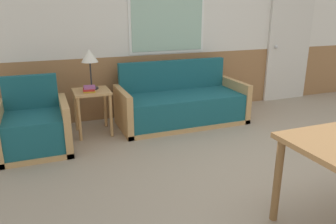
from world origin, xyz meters
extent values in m
plane|color=gray|center=(0.00, 0.00, 0.00)|extent=(16.00, 16.00, 0.00)
cube|color=#996B42|center=(0.00, 2.63, 0.46)|extent=(7.20, 0.06, 0.93)
cube|color=white|center=(-0.38, 2.59, 1.48)|extent=(1.20, 0.01, 1.08)
cube|color=#99BCA8|center=(-0.38, 2.58, 1.48)|extent=(1.12, 0.02, 1.00)
cube|color=tan|center=(-0.38, 2.01, 0.03)|extent=(1.82, 0.80, 0.06)
cube|color=#195660|center=(-0.38, 1.99, 0.24)|extent=(1.66, 0.72, 0.37)
cube|color=#195660|center=(-0.38, 2.37, 0.65)|extent=(1.66, 0.10, 0.44)
cube|color=tan|center=(-1.25, 2.01, 0.28)|extent=(0.08, 0.80, 0.57)
cube|color=tan|center=(0.49, 2.01, 0.28)|extent=(0.08, 0.80, 0.57)
cube|color=tan|center=(-2.37, 1.73, 0.03)|extent=(0.78, 0.75, 0.06)
cube|color=#195660|center=(-2.37, 1.71, 0.25)|extent=(0.62, 0.67, 0.38)
cube|color=#195660|center=(-2.37, 2.06, 0.64)|extent=(0.62, 0.10, 0.40)
cube|color=tan|center=(-2.72, 1.73, 0.29)|extent=(0.08, 0.75, 0.58)
cube|color=tan|center=(-2.01, 1.73, 0.29)|extent=(0.08, 0.75, 0.58)
cube|color=tan|center=(-1.64, 2.07, 0.57)|extent=(0.46, 0.46, 0.03)
cylinder|color=tan|center=(-1.84, 1.87, 0.28)|extent=(0.04, 0.04, 0.56)
cylinder|color=tan|center=(-1.44, 1.87, 0.28)|extent=(0.04, 0.04, 0.56)
cylinder|color=tan|center=(-1.84, 2.27, 0.28)|extent=(0.04, 0.04, 0.56)
cylinder|color=tan|center=(-1.44, 2.27, 0.28)|extent=(0.04, 0.04, 0.56)
cylinder|color=#262628|center=(-1.62, 2.15, 0.60)|extent=(0.18, 0.18, 0.02)
cylinder|color=#262628|center=(-1.62, 2.15, 0.78)|extent=(0.02, 0.02, 0.33)
cone|color=silver|center=(-1.62, 2.15, 1.02)|extent=(0.22, 0.22, 0.16)
cube|color=gold|center=(-1.68, 1.99, 0.60)|extent=(0.16, 0.12, 0.02)
cube|color=#B22823|center=(-1.68, 2.00, 0.62)|extent=(0.16, 0.16, 0.03)
cube|color=#994C84|center=(-1.67, 2.00, 0.65)|extent=(0.16, 0.17, 0.03)
cylinder|color=olive|center=(-0.61, -0.34, 0.34)|extent=(0.06, 0.06, 0.69)
cube|color=silver|center=(1.92, 2.58, 1.00)|extent=(0.89, 0.04, 2.00)
sphere|color=silver|center=(1.61, 2.54, 0.96)|extent=(0.06, 0.06, 0.06)
camera|label=1|loc=(-2.20, -2.12, 1.61)|focal=35.00mm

